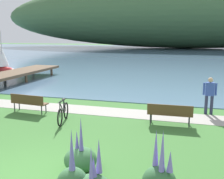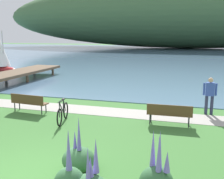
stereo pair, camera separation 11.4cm
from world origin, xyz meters
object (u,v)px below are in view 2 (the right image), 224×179
park_bench_further_along (29,102)px  bicycle_leaning_near_bench (63,113)px  park_bench_near_camera (169,113)px  person_at_shoreline (210,94)px

park_bench_further_along → bicycle_leaning_near_bench: bearing=-21.8°
bicycle_leaning_near_bench → park_bench_near_camera: bearing=11.2°
park_bench_further_along → park_bench_near_camera: bearing=-0.2°
bicycle_leaning_near_bench → park_bench_further_along: bearing=158.2°
park_bench_further_along → person_at_shoreline: 8.37m
park_bench_near_camera → park_bench_further_along: (-6.50, 0.02, 0.00)m
park_bench_further_along → person_at_shoreline: bearing=14.2°
bicycle_leaning_near_bench → person_at_shoreline: bearing=26.3°
bicycle_leaning_near_bench → person_at_shoreline: person_at_shoreline is taller
park_bench_near_camera → person_at_shoreline: bearing=52.2°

